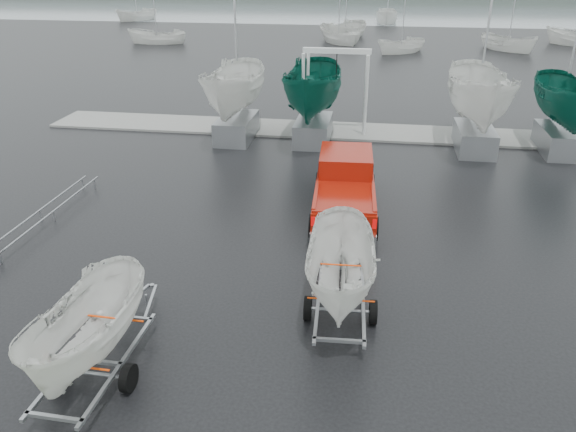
{
  "coord_description": "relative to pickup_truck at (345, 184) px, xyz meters",
  "views": [
    {
      "loc": [
        1.72,
        -14.77,
        8.23
      ],
      "look_at": [
        -0.58,
        0.05,
        1.2
      ],
      "focal_mm": 35.0,
      "sensor_mm": 36.0,
      "label": 1
    }
  ],
  "objects": [
    {
      "name": "moored_boat_7",
      "position": [
        -3.2,
        41.03,
        -1.01
      ],
      "size": [
        3.54,
        3.56,
        11.37
      ],
      "rotation": [
        0.0,
        0.0,
        3.71
      ],
      "color": "silver",
      "rests_on": "ground"
    },
    {
      "name": "moored_boat_1",
      "position": [
        -2.74,
        44.51,
        -1.01
      ],
      "size": [
        3.86,
        3.9,
        11.84
      ],
      "rotation": [
        0.0,
        0.0,
        5.86
      ],
      "color": "silver",
      "rests_on": "ground"
    },
    {
      "name": "keelboat_0",
      "position": [
        -5.71,
        7.64,
        2.95
      ],
      "size": [
        2.49,
        3.2,
        10.66
      ],
      "color": "gray",
      "rests_on": "ground"
    },
    {
      "name": "keelboat_2",
      "position": [
        5.44,
        7.64,
        3.25
      ],
      "size": [
        2.67,
        3.2,
        10.85
      ],
      "color": "gray",
      "rests_on": "ground"
    },
    {
      "name": "ground_plane",
      "position": [
        -0.9,
        -3.36,
        -1.01
      ],
      "size": [
        120.0,
        120.0,
        0.0
      ],
      "primitive_type": "plane",
      "color": "black",
      "rests_on": "ground"
    },
    {
      "name": "moored_boat_0",
      "position": [
        -21.19,
        37.7,
        -1.0
      ],
      "size": [
        2.49,
        2.44,
        10.95
      ],
      "rotation": [
        0.0,
        0.0,
        4.81
      ],
      "color": "silver",
      "rests_on": "ground"
    },
    {
      "name": "keelboat_3",
      "position": [
        9.2,
        7.94,
        2.64
      ],
      "size": [
        2.3,
        3.2,
        10.47
      ],
      "color": "gray",
      "rests_on": "ground"
    },
    {
      "name": "moored_boat_4",
      "position": [
        -31.71,
        58.02,
        -1.01
      ],
      "size": [
        3.39,
        3.41,
        11.23
      ],
      "rotation": [
        0.0,
        0.0,
        5.73
      ],
      "color": "silver",
      "rests_on": "ground"
    },
    {
      "name": "mast_rack_0",
      "position": [
        -9.9,
        -2.36,
        -0.66
      ],
      "size": [
        0.56,
        6.5,
        0.06
      ],
      "rotation": [
        0.0,
        0.0,
        1.57
      ],
      "color": "gray",
      "rests_on": "ground"
    },
    {
      "name": "moored_boat_2",
      "position": [
        2.93,
        35.58,
        -1.0
      ],
      "size": [
        2.95,
        2.95,
        10.74
      ],
      "rotation": [
        0.0,
        0.0,
        5.45
      ],
      "color": "silver",
      "rests_on": "ground"
    },
    {
      "name": "keelboat_1",
      "position": [
        -1.99,
        7.84,
        3.12
      ],
      "size": [
        2.6,
        3.2,
        8.0
      ],
      "color": "gray",
      "rests_on": "ground"
    },
    {
      "name": "boat_hoist",
      "position": [
        -1.11,
        9.64,
        1.66
      ],
      "size": [
        3.3,
        2.18,
        4.12
      ],
      "color": "silver",
      "rests_on": "ground"
    },
    {
      "name": "trailer_hitched",
      "position": [
        0.32,
        -6.4,
        1.71
      ],
      "size": [
        1.81,
        3.65,
        5.02
      ],
      "rotation": [
        0.0,
        0.0,
        0.05
      ],
      "color": "gray",
      "rests_on": "ground"
    },
    {
      "name": "dock",
      "position": [
        -0.9,
        9.64,
        -0.96
      ],
      "size": [
        30.0,
        3.0,
        0.12
      ],
      "primitive_type": "cube",
      "color": "gray",
      "rests_on": "ground"
    },
    {
      "name": "lake",
      "position": [
        -0.9,
        96.64,
        -1.02
      ],
      "size": [
        300.0,
        300.0,
        0.0
      ],
      "primitive_type": "plane",
      "color": "slate",
      "rests_on": "ground"
    },
    {
      "name": "moored_boat_5",
      "position": [
        1.74,
        60.38,
        -1.01
      ],
      "size": [
        2.91,
        2.98,
        11.72
      ],
      "rotation": [
        0.0,
        0.0,
        6.24
      ],
      "color": "silver",
      "rests_on": "ground"
    },
    {
      "name": "moored_boat_6",
      "position": [
        12.8,
        38.56,
        -1.0
      ],
      "size": [
        3.35,
        3.36,
        11.14
      ],
      "rotation": [
        0.0,
        0.0,
        0.66
      ],
      "color": "silver",
      "rests_on": "ground"
    },
    {
      "name": "pickup_truck",
      "position": [
        0.0,
        0.0,
        0.0
      ],
      "size": [
        2.38,
        5.92,
        1.94
      ],
      "rotation": [
        0.0,
        0.0,
        0.05
      ],
      "color": "maroon",
      "rests_on": "ground"
    },
    {
      "name": "trailer_parked",
      "position": [
        -4.61,
        -9.49,
        1.51
      ],
      "size": [
        1.79,
        3.63,
        4.62
      ],
      "rotation": [
        0.0,
        0.0,
        -0.02
      ],
      "color": "gray",
      "rests_on": "ground"
    }
  ]
}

